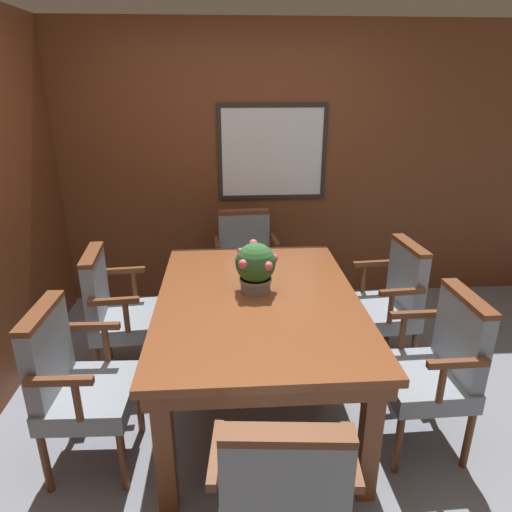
% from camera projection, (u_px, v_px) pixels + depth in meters
% --- Properties ---
extents(ground_plane, '(14.00, 14.00, 0.00)m').
position_uv_depth(ground_plane, '(261.00, 429.00, 2.75)').
color(ground_plane, gray).
extents(wall_back, '(7.20, 0.08, 2.45)m').
position_uv_depth(wall_back, '(245.00, 169.00, 4.09)').
color(wall_back, brown).
rests_on(wall_back, ground_plane).
extents(dining_table, '(1.18, 1.70, 0.77)m').
position_uv_depth(dining_table, '(258.00, 311.00, 2.74)').
color(dining_table, brown).
rests_on(dining_table, ground_plane).
extents(chair_left_far, '(0.48, 0.55, 0.93)m').
position_uv_depth(chair_left_far, '(116.00, 308.00, 3.09)').
color(chair_left_far, brown).
rests_on(chair_left_far, ground_plane).
extents(chair_head_near, '(0.55, 0.48, 0.93)m').
position_uv_depth(chair_head_near, '(283.00, 498.00, 1.69)').
color(chair_head_near, brown).
rests_on(chair_head_near, ground_plane).
extents(chair_head_far, '(0.55, 0.48, 0.93)m').
position_uv_depth(chair_head_far, '(246.00, 260.00, 3.94)').
color(chair_head_far, brown).
rests_on(chair_head_far, ground_plane).
extents(chair_left_near, '(0.46, 0.54, 0.93)m').
position_uv_depth(chair_left_near, '(75.00, 380.00, 2.35)').
color(chair_left_near, brown).
rests_on(chair_left_near, ground_plane).
extents(chair_right_far, '(0.48, 0.55, 0.93)m').
position_uv_depth(chair_right_far, '(389.00, 299.00, 3.23)').
color(chair_right_far, brown).
rests_on(chair_right_far, ground_plane).
extents(chair_right_near, '(0.46, 0.54, 0.93)m').
position_uv_depth(chair_right_near, '(437.00, 364.00, 2.48)').
color(chair_right_near, brown).
rests_on(chair_right_near, ground_plane).
extents(potted_plant, '(0.26, 0.24, 0.31)m').
position_uv_depth(potted_plant, '(256.00, 266.00, 2.73)').
color(potted_plant, gray).
rests_on(potted_plant, dining_table).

